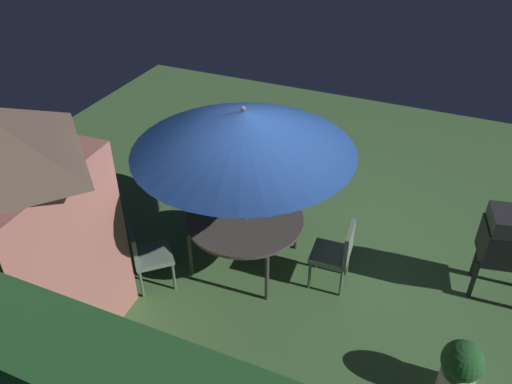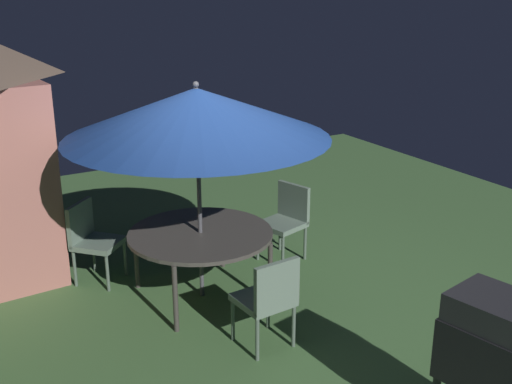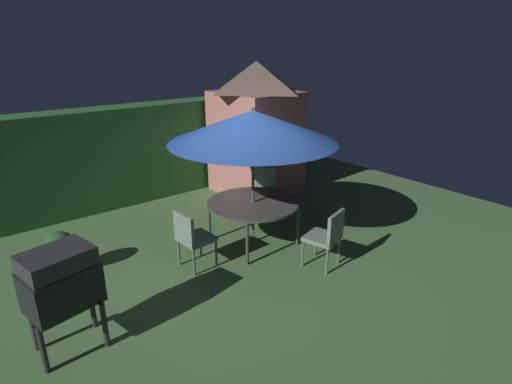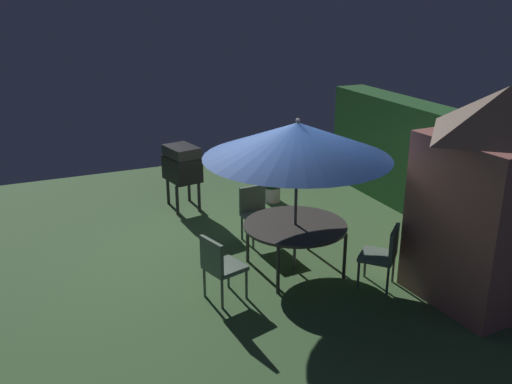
{
  "view_description": "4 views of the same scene",
  "coord_description": "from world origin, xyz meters",
  "px_view_note": "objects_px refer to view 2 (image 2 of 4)",
  "views": [
    {
      "loc": [
        -1.76,
        5.02,
        4.68
      ],
      "look_at": [
        0.27,
        0.32,
        1.17
      ],
      "focal_mm": 35.94,
      "sensor_mm": 36.0,
      "label": 1
    },
    {
      "loc": [
        -5.1,
        2.91,
        3.23
      ],
      "look_at": [
        -0.15,
        -0.0,
        1.27
      ],
      "focal_mm": 44.71,
      "sensor_mm": 36.0,
      "label": 2
    },
    {
      "loc": [
        -3.38,
        -4.5,
        3.17
      ],
      "look_at": [
        0.15,
        -0.09,
        1.09
      ],
      "focal_mm": 28.46,
      "sensor_mm": 36.0,
      "label": 3
    },
    {
      "loc": [
        7.12,
        -3.25,
        3.91
      ],
      "look_at": [
        0.14,
        -0.16,
        1.2
      ],
      "focal_mm": 40.03,
      "sensor_mm": 36.0,
      "label": 4
    }
  ],
  "objects_px": {
    "patio_table": "(200,236)",
    "bbq_grill": "(499,346)",
    "chair_near_shed": "(287,217)",
    "chair_far_side": "(91,236)",
    "patio_umbrella": "(197,113)",
    "chair_toward_hedge": "(269,296)"
  },
  "relations": [
    {
      "from": "patio_umbrella",
      "to": "chair_near_shed",
      "type": "height_order",
      "value": "patio_umbrella"
    },
    {
      "from": "patio_umbrella",
      "to": "chair_near_shed",
      "type": "xyz_separation_m",
      "value": [
        0.37,
        -1.3,
        -1.45
      ]
    },
    {
      "from": "chair_far_side",
      "to": "chair_toward_hedge",
      "type": "relative_size",
      "value": 1.0
    },
    {
      "from": "chair_far_side",
      "to": "chair_toward_hedge",
      "type": "height_order",
      "value": "same"
    },
    {
      "from": "patio_umbrella",
      "to": "chair_toward_hedge",
      "type": "height_order",
      "value": "patio_umbrella"
    },
    {
      "from": "bbq_grill",
      "to": "patio_umbrella",
      "type": "bearing_deg",
      "value": 13.32
    },
    {
      "from": "bbq_grill",
      "to": "chair_toward_hedge",
      "type": "distance_m",
      "value": 2.05
    },
    {
      "from": "patio_table",
      "to": "bbq_grill",
      "type": "height_order",
      "value": "bbq_grill"
    },
    {
      "from": "patio_umbrella",
      "to": "chair_toward_hedge",
      "type": "bearing_deg",
      "value": -176.0
    },
    {
      "from": "chair_near_shed",
      "to": "chair_far_side",
      "type": "height_order",
      "value": "same"
    },
    {
      "from": "bbq_grill",
      "to": "chair_near_shed",
      "type": "height_order",
      "value": "bbq_grill"
    },
    {
      "from": "patio_umbrella",
      "to": "chair_near_shed",
      "type": "relative_size",
      "value": 2.92
    },
    {
      "from": "patio_umbrella",
      "to": "chair_far_side",
      "type": "distance_m",
      "value": 1.94
    },
    {
      "from": "patio_umbrella",
      "to": "chair_far_side",
      "type": "relative_size",
      "value": 2.92
    },
    {
      "from": "patio_umbrella",
      "to": "chair_near_shed",
      "type": "distance_m",
      "value": 1.98
    },
    {
      "from": "patio_umbrella",
      "to": "patio_table",
      "type": "bearing_deg",
      "value": 90.0
    },
    {
      "from": "patio_table",
      "to": "chair_near_shed",
      "type": "xyz_separation_m",
      "value": [
        0.37,
        -1.3,
        -0.16
      ]
    },
    {
      "from": "patio_umbrella",
      "to": "bbq_grill",
      "type": "bearing_deg",
      "value": -166.68
    },
    {
      "from": "chair_near_shed",
      "to": "chair_far_side",
      "type": "xyz_separation_m",
      "value": [
        0.58,
        2.17,
        0.0
      ]
    },
    {
      "from": "patio_umbrella",
      "to": "bbq_grill",
      "type": "height_order",
      "value": "patio_umbrella"
    },
    {
      "from": "bbq_grill",
      "to": "patio_table",
      "type": "bearing_deg",
      "value": 13.32
    },
    {
      "from": "bbq_grill",
      "to": "chair_far_side",
      "type": "xyz_separation_m",
      "value": [
        4.07,
        1.61,
        -0.33
      ]
    }
  ]
}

